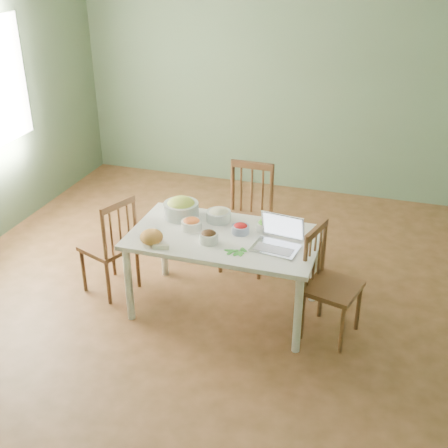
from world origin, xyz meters
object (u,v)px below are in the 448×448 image
(bread_boule, at_px, (151,237))
(bowl_squash, at_px, (181,207))
(chair_far, at_px, (246,220))
(laptop, at_px, (276,235))
(chair_left, at_px, (108,244))
(chair_right, at_px, (333,285))
(dining_table, at_px, (224,273))

(bread_boule, relative_size, bowl_squash, 0.61)
(chair_far, height_order, laptop, chair_far)
(chair_left, bearing_deg, bowl_squash, 131.35)
(laptop, bearing_deg, bowl_squash, 168.58)
(chair_far, bearing_deg, laptop, -59.49)
(chair_right, xyz_separation_m, laptop, (-0.45, -0.02, 0.36))
(chair_far, xyz_separation_m, bowl_squash, (-0.41, -0.50, 0.29))
(chair_left, distance_m, laptop, 1.49)
(chair_right, bearing_deg, dining_table, 100.42)
(chair_right, height_order, laptop, laptop)
(chair_left, height_order, bowl_squash, chair_left)
(bread_boule, bearing_deg, bowl_squash, 85.06)
(bread_boule, distance_m, laptop, 0.93)
(chair_far, distance_m, chair_right, 1.19)
(bowl_squash, xyz_separation_m, laptop, (0.86, -0.30, 0.03))
(chair_far, relative_size, bread_boule, 5.54)
(chair_far, relative_size, bowl_squash, 3.36)
(bread_boule, height_order, laptop, laptop)
(bread_boule, relative_size, laptop, 0.52)
(chair_right, xyz_separation_m, bread_boule, (-1.35, -0.22, 0.30))
(chair_left, height_order, bread_boule, chair_left)
(chair_far, height_order, bowl_squash, chair_far)
(laptop, bearing_deg, chair_right, 10.06)
(chair_far, distance_m, bowl_squash, 0.71)
(bread_boule, bearing_deg, chair_right, 9.28)
(dining_table, distance_m, bread_boule, 0.69)
(dining_table, xyz_separation_m, chair_far, (-0.02, 0.71, 0.14))
(laptop, bearing_deg, chair_far, 127.12)
(chair_left, xyz_separation_m, bowl_squash, (0.58, 0.22, 0.33))
(chair_left, bearing_deg, dining_table, 111.24)
(chair_right, relative_size, laptop, 2.62)
(dining_table, relative_size, bread_boule, 8.38)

